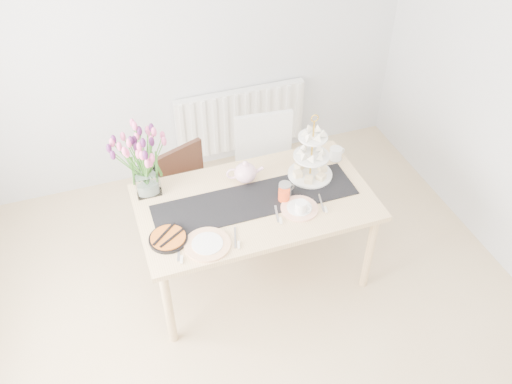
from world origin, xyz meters
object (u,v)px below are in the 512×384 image
object	(u,v)px
radiator	(241,119)
plate_right	(299,208)
tart_tin	(168,238)
chair_white	(267,163)
tulip_vase	(142,152)
mug_white	(301,208)
mug_orange	(284,195)
chair_brown	(190,191)
cake_stand	(311,161)
teapot	(245,173)
plate_left	(207,244)
cream_jug	(336,154)
dining_table	(255,208)
mug_grey	(285,190)

from	to	relation	value
radiator	plate_right	world-z (taller)	plate_right
tart_tin	chair_white	bearing A→B (deg)	38.96
tulip_vase	mug_white	xyz separation A→B (m)	(0.91, -0.56, -0.29)
radiator	mug_white	bearing A→B (deg)	-93.47
radiator	mug_orange	distance (m)	1.50
chair_brown	tulip_vase	bearing A→B (deg)	-168.26
cake_stand	teapot	distance (m)	0.47
mug_orange	plate_left	bearing A→B (deg)	135.11
teapot	mug_white	world-z (taller)	teapot
cake_stand	tart_tin	world-z (taller)	cake_stand
teapot	cream_jug	world-z (taller)	teapot
chair_white	plate_left	world-z (taller)	chair_white
dining_table	cake_stand	xyz separation A→B (m)	(0.45, 0.12, 0.21)
plate_left	mug_orange	bearing A→B (deg)	21.07
tulip_vase	dining_table	bearing A→B (deg)	-26.85
dining_table	mug_orange	distance (m)	0.23
teapot	plate_right	size ratio (longest dim) A/B	1.01
chair_brown	mug_orange	xyz separation A→B (m)	(0.53, -0.62, 0.32)
dining_table	chair_white	xyz separation A→B (m)	(0.30, 0.59, -0.13)
teapot	plate_right	xyz separation A→B (m)	(0.25, -0.39, -0.07)
cream_jug	mug_orange	distance (m)	0.61
chair_white	mug_white	size ratio (longest dim) A/B	9.87
tart_tin	plate_right	size ratio (longest dim) A/B	0.98
mug_orange	plate_left	size ratio (longest dim) A/B	0.32
chair_white	mug_white	bearing A→B (deg)	-89.09
chair_white	plate_right	distance (m)	0.80
dining_table	chair_brown	bearing A→B (deg)	121.71
dining_table	mug_orange	world-z (taller)	mug_orange
teapot	plate_left	bearing A→B (deg)	-118.00
chair_brown	plate_right	distance (m)	0.99
radiator	tart_tin	size ratio (longest dim) A/B	4.84
chair_white	teapot	bearing A→B (deg)	-123.34
cream_jug	mug_white	world-z (taller)	mug_white
mug_grey	chair_brown	bearing A→B (deg)	121.20
radiator	chair_white	bearing A→B (deg)	-92.47
chair_brown	cake_stand	world-z (taller)	cake_stand
tulip_vase	teapot	bearing A→B (deg)	-10.93
dining_table	tulip_vase	size ratio (longest dim) A/B	2.59
cake_stand	tulip_vase	bearing A→B (deg)	168.83
radiator	teapot	world-z (taller)	teapot
chair_white	dining_table	bearing A→B (deg)	-111.84
chair_brown	teapot	world-z (taller)	teapot
chair_white	tulip_vase	distance (m)	1.14
plate_left	radiator	bearing A→B (deg)	65.77
tulip_vase	cream_jug	xyz separation A→B (m)	(1.38, -0.10, -0.29)
tart_tin	mug_grey	size ratio (longest dim) A/B	2.42
mug_white	cake_stand	bearing A→B (deg)	88.91
cream_jug	mug_white	bearing A→B (deg)	-145.27
chair_white	cake_stand	world-z (taller)	cake_stand
dining_table	chair_white	size ratio (longest dim) A/B	1.71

